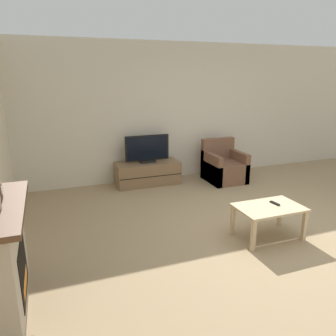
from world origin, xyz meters
TOP-DOWN VIEW (x-y plane):
  - ground_plane at (0.00, 0.00)m, footprint 24.00×24.00m
  - wall_back at (0.00, 2.89)m, footprint 12.00×0.06m
  - fireplace at (-3.23, -0.39)m, footprint 0.42×1.30m
  - tv_stand at (-0.98, 2.57)m, footprint 1.24×0.51m
  - tv at (-0.98, 2.57)m, footprint 0.86×0.18m
  - armchair at (0.52, 2.24)m, footprint 0.70×0.76m
  - coffee_table at (-0.15, -0.09)m, footprint 0.85×0.55m
  - remote at (-0.03, -0.05)m, footprint 0.06×0.15m

SIDE VIEW (x-z plane):
  - ground_plane at x=0.00m, z-range 0.00..0.00m
  - tv_stand at x=-0.98m, z-range 0.00..0.44m
  - armchair at x=0.52m, z-range -0.14..0.69m
  - coffee_table at x=-0.15m, z-range 0.15..0.59m
  - remote at x=-0.03m, z-range 0.43..0.45m
  - fireplace at x=-3.23m, z-range 0.01..1.01m
  - tv at x=-0.98m, z-range 0.42..0.95m
  - wall_back at x=0.00m, z-range 0.00..2.70m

